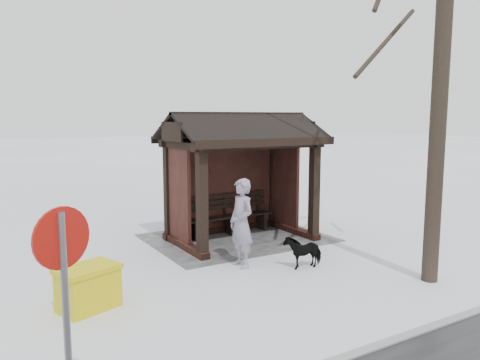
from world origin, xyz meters
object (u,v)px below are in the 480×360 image
bus_shelter (238,151)px  grit_bin (88,288)px  dog (303,251)px  pedestrian (241,223)px  road_sign (64,274)px

bus_shelter → grit_bin: bearing=30.6°
dog → grit_bin: 4.18m
bus_shelter → grit_bin: size_ratio=3.41×
pedestrian → grit_bin: pedestrian is taller
grit_bin → road_sign: road_sign is taller
road_sign → bus_shelter: bearing=-157.3°
pedestrian → dog: size_ratio=2.33×
bus_shelter → dog: bearing=90.2°
bus_shelter → dog: 3.14m
pedestrian → grit_bin: (3.13, 0.57, -0.54)m
pedestrian → grit_bin: bearing=-81.8°
bus_shelter → pedestrian: (1.05, 1.90, -1.28)m
dog → grit_bin: grit_bin is taller
dog → road_sign: 5.94m
bus_shelter → road_sign: bus_shelter is taller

